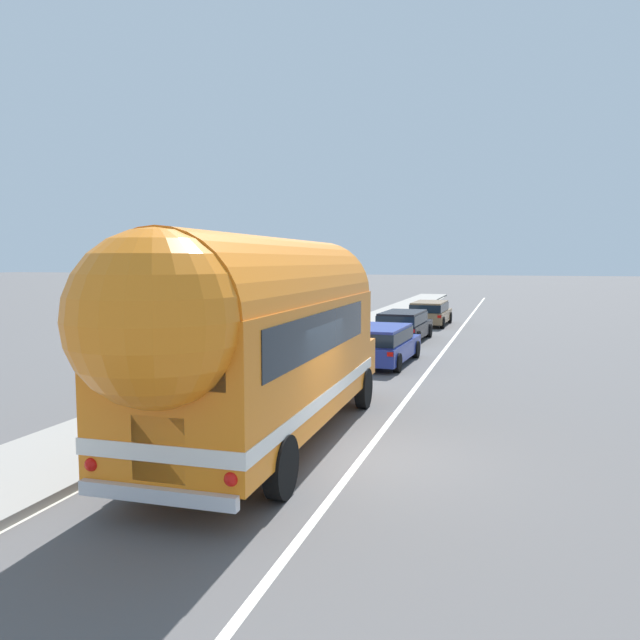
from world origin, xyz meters
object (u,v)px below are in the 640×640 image
Objects in this scene: car_lead at (382,342)px; car_third at (430,311)px; painted_bus at (260,333)px; car_second at (404,324)px.

car_third is at bearing 90.21° from car_lead.
painted_bus reaches higher than car_lead.
painted_bus reaches higher than car_third.
car_third is (-0.05, 13.81, 0.01)m from car_lead.
car_lead is 6.60m from car_second.
car_third is (0.13, 24.39, -1.51)m from painted_bus.
car_lead is (0.18, 10.58, -1.52)m from painted_bus.
car_lead is at bearing -87.08° from car_second.
painted_bus is 2.33× the size of car_second.
car_third is at bearing 89.69° from painted_bus.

